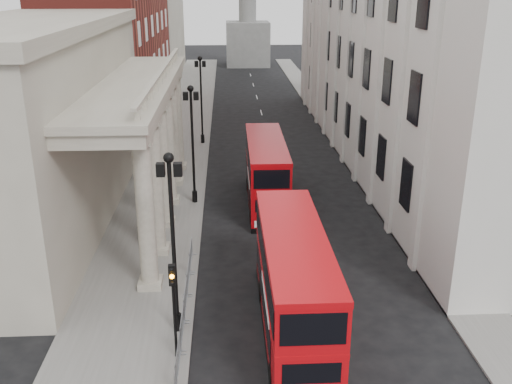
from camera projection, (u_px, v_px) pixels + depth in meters
sidewalk_west at (173, 162)px, 50.03m from camera, size 6.00×140.00×0.12m
sidewalk_east at (359, 159)px, 50.84m from camera, size 3.00×140.00×0.12m
kerb at (207, 161)px, 50.17m from camera, size 0.20×140.00×0.14m
portico_building at (35, 130)px, 36.36m from camera, size 9.00×28.00×12.00m
brick_building at (113, 20)px, 62.74m from camera, size 9.00×32.00×22.00m
west_building_far at (150, 14)px, 93.07m from camera, size 9.00×30.00×20.00m
east_building at (392, 12)px, 48.54m from camera, size 8.00×55.00×25.00m
lamp_post_south at (173, 233)px, 24.11m from camera, size 1.05×0.44×8.32m
lamp_post_mid at (192, 137)px, 39.10m from camera, size 1.05×0.44×8.32m
lamp_post_north at (201, 94)px, 54.09m from camera, size 1.05×0.44×8.32m
traffic_light at (173, 294)px, 22.85m from camera, size 0.28×0.33×4.30m
crowd_barriers at (180, 342)px, 23.92m from camera, size 0.50×18.75×1.10m
bus_near at (294, 282)px, 25.00m from camera, size 2.73×11.08×4.78m
bus_far at (266, 171)px, 40.02m from camera, size 2.66×10.65×4.59m
pedestrian_a at (167, 202)px, 38.21m from camera, size 0.74×0.56×1.85m
pedestrian_b at (144, 228)px, 34.36m from camera, size 1.02×0.94×1.70m
pedestrian_c at (159, 199)px, 39.02m from camera, size 0.91×0.71×1.64m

